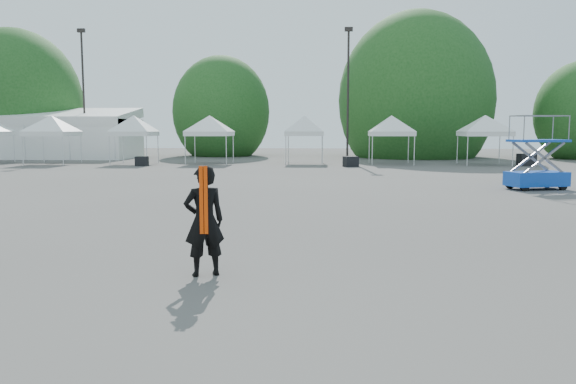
{
  "coord_description": "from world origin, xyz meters",
  "views": [
    {
      "loc": [
        1.53,
        -10.19,
        2.41
      ],
      "look_at": [
        0.84,
        -0.37,
        1.3
      ],
      "focal_mm": 35.0,
      "sensor_mm": 36.0,
      "label": 1
    }
  ],
  "objects": [
    {
      "name": "ground",
      "position": [
        0.0,
        0.0,
        0.0
      ],
      "size": [
        120.0,
        120.0,
        0.0
      ],
      "primitive_type": "plane",
      "color": "#474442",
      "rests_on": "ground"
    },
    {
      "name": "marquee",
      "position": [
        -22.0,
        35.0,
        1.97
      ],
      "size": [
        15.0,
        6.25,
        4.23
      ],
      "color": "white",
      "rests_on": "ground"
    },
    {
      "name": "light_pole_west",
      "position": [
        -18.0,
        34.0,
        5.77
      ],
      "size": [
        0.6,
        0.25,
        10.3
      ],
      "color": "black",
      "rests_on": "ground"
    },
    {
      "name": "light_pole_east",
      "position": [
        3.0,
        32.0,
        5.52
      ],
      "size": [
        0.6,
        0.25,
        9.8
      ],
      "color": "black",
      "rests_on": "ground"
    },
    {
      "name": "tree_far_w",
      "position": [
        -26.0,
        38.0,
        4.54
      ],
      "size": [
        4.8,
        4.8,
        7.3
      ],
      "color": "#382314",
      "rests_on": "ground"
    },
    {
      "name": "tree_mid_w",
      "position": [
        -8.0,
        40.0,
        3.93
      ],
      "size": [
        4.16,
        4.16,
        6.33
      ],
      "color": "#382314",
      "rests_on": "ground"
    },
    {
      "name": "tree_mid_e",
      "position": [
        9.0,
        39.0,
        4.84
      ],
      "size": [
        5.12,
        5.12,
        7.79
      ],
      "color": "#382314",
      "rests_on": "ground"
    },
    {
      "name": "tent_b",
      "position": [
        -17.31,
        27.15,
        3.06
      ],
      "size": [
        4.19,
        4.19,
        3.88
      ],
      "color": "silver",
      "rests_on": "ground"
    },
    {
      "name": "tent_c",
      "position": [
        -11.7,
        27.54,
        3.06
      ],
      "size": [
        3.85,
        3.85,
        3.88
      ],
      "color": "silver",
      "rests_on": "ground"
    },
    {
      "name": "tent_d",
      "position": [
        -6.58,
        28.14,
        3.06
      ],
      "size": [
        4.21,
        4.21,
        3.88
      ],
      "color": "silver",
      "rests_on": "ground"
    },
    {
      "name": "tent_e",
      "position": [
        -0.07,
        28.94,
        3.06
      ],
      "size": [
        3.75,
        3.75,
        3.88
      ],
      "color": "silver",
      "rests_on": "ground"
    },
    {
      "name": "tent_f",
      "position": [
        5.88,
        28.83,
        3.06
      ],
      "size": [
        4.19,
        4.19,
        3.88
      ],
      "color": "silver",
      "rests_on": "ground"
    },
    {
      "name": "tent_g",
      "position": [
        12.01,
        28.35,
        3.06
      ],
      "size": [
        4.35,
        4.35,
        3.88
      ],
      "color": "silver",
      "rests_on": "ground"
    },
    {
      "name": "man",
      "position": [
        -0.48,
        -1.25,
        0.92
      ],
      "size": [
        0.79,
        0.67,
        1.83
      ],
      "rotation": [
        0.0,
        0.0,
        3.57
      ],
      "color": "black",
      "rests_on": "ground"
    },
    {
      "name": "scissor_lift",
      "position": [
        9.87,
        12.77,
        1.48
      ],
      "size": [
        2.5,
        1.73,
        2.94
      ],
      "rotation": [
        0.0,
        0.0,
        0.29
      ],
      "color": "#0C4AA0",
      "rests_on": "ground"
    },
    {
      "name": "crate_west",
      "position": [
        -10.57,
        25.63,
        0.31
      ],
      "size": [
        0.85,
        0.7,
        0.62
      ],
      "primitive_type": "cube",
      "rotation": [
        0.0,
        0.0,
        0.1
      ],
      "color": "black",
      "rests_on": "ground"
    },
    {
      "name": "crate_mid",
      "position": [
        3.02,
        25.88,
        0.33
      ],
      "size": [
        1.05,
        0.95,
        0.66
      ],
      "primitive_type": "cube",
      "rotation": [
        0.0,
        0.0,
        0.41
      ],
      "color": "black",
      "rests_on": "ground"
    },
    {
      "name": "crate_east",
      "position": [
        14.5,
        27.42,
        0.4
      ],
      "size": [
        1.13,
        0.93,
        0.8
      ],
      "primitive_type": "cube",
      "rotation": [
        0.0,
        0.0,
        0.14
      ],
      "color": "black",
      "rests_on": "ground"
    }
  ]
}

